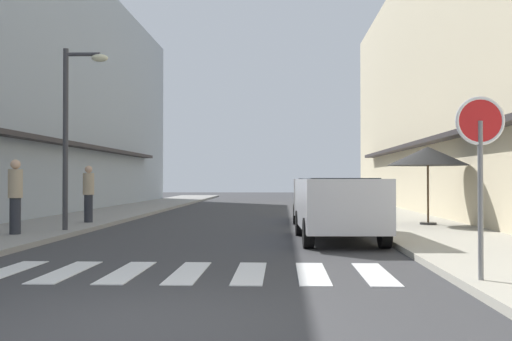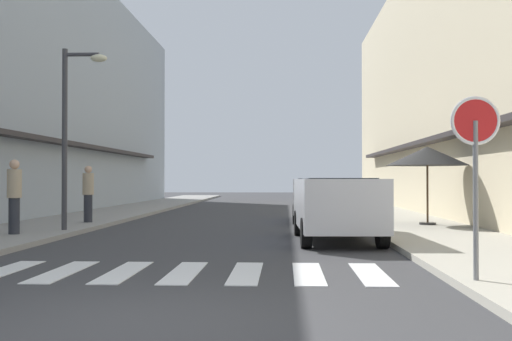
# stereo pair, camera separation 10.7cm
# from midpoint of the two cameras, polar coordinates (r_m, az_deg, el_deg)

# --- Properties ---
(ground_plane) EXTENTS (86.72, 86.72, 0.00)m
(ground_plane) POSITION_cam_midpoint_polar(r_m,az_deg,el_deg) (21.61, -1.47, -4.68)
(ground_plane) COLOR #38383A
(sidewalk_left) EXTENTS (3.10, 55.18, 0.12)m
(sidewalk_left) POSITION_cam_midpoint_polar(r_m,az_deg,el_deg) (22.61, -15.15, -4.33)
(sidewalk_left) COLOR gray
(sidewalk_left) RESTS_ON ground_plane
(sidewalk_right) EXTENTS (3.10, 55.18, 0.12)m
(sidewalk_right) POSITION_cam_midpoint_polar(r_m,az_deg,el_deg) (21.89, 12.66, -4.45)
(sidewalk_right) COLOR #ADA899
(sidewalk_right) RESTS_ON ground_plane
(building_row_left) EXTENTS (5.50, 37.47, 10.59)m
(building_row_left) POSITION_cam_midpoint_polar(r_m,az_deg,el_deg) (25.27, -23.28, 7.99)
(building_row_left) COLOR #939EA8
(building_row_left) RESTS_ON ground_plane
(building_row_right) EXTENTS (5.50, 37.47, 10.84)m
(building_row_right) POSITION_cam_midpoint_polar(r_m,az_deg,el_deg) (24.15, 21.80, 8.68)
(building_row_right) COLOR beige
(building_row_right) RESTS_ON ground_plane
(crosswalk) EXTENTS (6.15, 2.20, 0.01)m
(crosswalk) POSITION_cam_midpoint_polar(r_m,az_deg,el_deg) (9.31, -6.85, -9.72)
(crosswalk) COLOR silver
(crosswalk) RESTS_ON ground_plane
(parked_car_near) EXTENTS (1.92, 4.32, 1.47)m
(parked_car_near) POSITION_cam_midpoint_polar(r_m,az_deg,el_deg) (13.88, 7.68, -2.99)
(parked_car_near) COLOR silver
(parked_car_near) RESTS_ON ground_plane
(parked_car_mid) EXTENTS (1.90, 4.17, 1.47)m
(parked_car_mid) POSITION_cam_midpoint_polar(r_m,az_deg,el_deg) (20.36, 6.02, -2.31)
(parked_car_mid) COLOR silver
(parked_car_mid) RESTS_ON ground_plane
(round_street_sign) EXTENTS (0.65, 0.07, 2.42)m
(round_street_sign) POSITION_cam_midpoint_polar(r_m,az_deg,el_deg) (8.34, 20.41, 2.82)
(round_street_sign) COLOR slate
(round_street_sign) RESTS_ON sidewalk_right
(street_lamp) EXTENTS (1.19, 0.28, 4.75)m
(street_lamp) POSITION_cam_midpoint_polar(r_m,az_deg,el_deg) (16.29, -17.33, 4.91)
(street_lamp) COLOR #38383D
(street_lamp) RESTS_ON sidewalk_left
(cafe_umbrella) EXTENTS (2.37, 2.37, 2.28)m
(cafe_umbrella) POSITION_cam_midpoint_polar(r_m,az_deg,el_deg) (18.04, 16.03, 1.31)
(cafe_umbrella) COLOR #262626
(cafe_umbrella) RESTS_ON sidewalk_right
(pedestrian_walking_near) EXTENTS (0.34, 0.34, 1.80)m
(pedestrian_walking_near) POSITION_cam_midpoint_polar(r_m,az_deg,el_deg) (15.44, -22.32, -2.15)
(pedestrian_walking_near) COLOR #282B33
(pedestrian_walking_near) RESTS_ON sidewalk_left
(pedestrian_walking_far) EXTENTS (0.34, 0.34, 1.74)m
(pedestrian_walking_far) POSITION_cam_midpoint_polar(r_m,az_deg,el_deg) (18.96, -15.97, -2.03)
(pedestrian_walking_far) COLOR #282B33
(pedestrian_walking_far) RESTS_ON sidewalk_left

